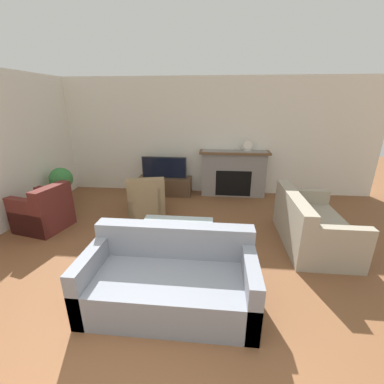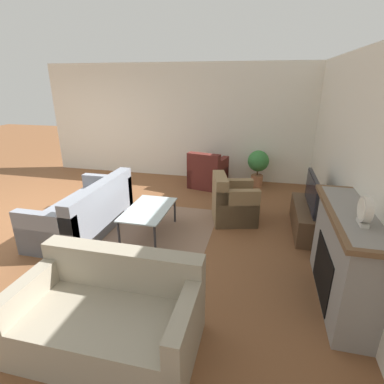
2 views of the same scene
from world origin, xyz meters
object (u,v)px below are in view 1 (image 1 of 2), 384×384
Objects in this scene: couch_sectional at (171,280)px; armchair_accent at (147,201)px; couch_loveseat at (310,227)px; mantel_clock at (248,145)px; coffee_table at (176,227)px; potted_plant at (62,182)px; armchair_by_window at (44,213)px; tv at (164,167)px.

couch_sectional and armchair_accent have the same top height.
couch_loveseat is 2.49m from mantel_clock.
couch_sectional is at bearing 126.84° from couch_loveseat.
potted_plant is at bearing 150.01° from coffee_table.
coffee_table is (0.79, -1.23, 0.09)m from armchair_accent.
armchair_by_window is 2.50m from coffee_table.
couch_sectional is 3.90m from potted_plant.
potted_plant is at bearing 76.52° from couch_loveseat.
coffee_table is 1.30× the size of potted_plant.
potted_plant is (-2.08, -0.87, -0.15)m from tv.
tv is 2.68m from armchair_by_window.
couch_loveseat is 2.98m from armchair_accent.
tv is at bearing 53.62° from couch_loveseat.
tv is 1.23× the size of armchair_accent.
potted_plant is 3.08× the size of mantel_clock.
potted_plant reaches higher than couch_loveseat.
mantel_clock is (1.26, 2.59, 0.82)m from coffee_table.
potted_plant is at bearing -157.17° from tv.
armchair_by_window is at bearing -131.80° from tv.
couch_sectional is 2.08× the size of armchair_by_window.
tv is at bearing 105.40° from coffee_table.
couch_loveseat is 4.53m from armchair_by_window.
coffee_table is 3.19m from potted_plant.
couch_sectional is 1.16× the size of couch_loveseat.
armchair_by_window is 1.03× the size of armchair_accent.
couch_sectional is at bearing 71.08° from armchair_by_window.
tv is at bearing 150.45° from armchair_by_window.
armchair_by_window reaches higher than coffee_table.
tv reaches higher than potted_plant.
couch_sectional is 1.72× the size of coffee_table.
potted_plant is at bearing -25.24° from armchair_accent.
coffee_table is at bearing 101.67° from couch_loveseat.
armchair_accent is 3.22× the size of mantel_clock.
tv reaches higher than couch_sectional.
potted_plant reaches higher than couch_sectional.
mantel_clock is at bearing 64.11° from coffee_table.
couch_sectional is 2.13× the size of armchair_accent.
couch_sectional is (0.78, -3.52, -0.38)m from tv.
mantel_clock is (4.02, 1.00, 0.69)m from potted_plant.
tv is 0.67× the size of couch_loveseat.
tv is 1.20× the size of armchair_by_window.
armchair_by_window is 1.17m from potted_plant.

